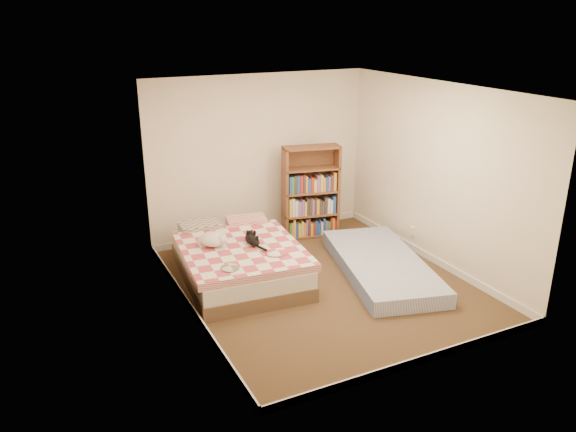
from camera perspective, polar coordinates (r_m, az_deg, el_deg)
name	(u,v)px	position (r m, az deg, el deg)	size (l,w,h in m)	color
room	(324,196)	(6.92, 3.70, 2.00)	(3.51, 4.01, 2.51)	#3F2B1B
bed	(238,259)	(7.49, -5.11, -4.39)	(1.65, 2.16, 0.55)	brown
bookshelf	(310,203)	(8.75, 2.25, 1.34)	(0.92, 0.46, 1.44)	brown
floor_mattress	(381,266)	(7.72, 9.46, -4.99)	(1.03, 2.29, 0.21)	#697DAF
black_cat	(252,239)	(7.33, -3.72, -2.37)	(0.23, 0.56, 0.13)	black
white_dog	(214,239)	(7.29, -7.55, -2.36)	(0.37, 0.39, 0.17)	silver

